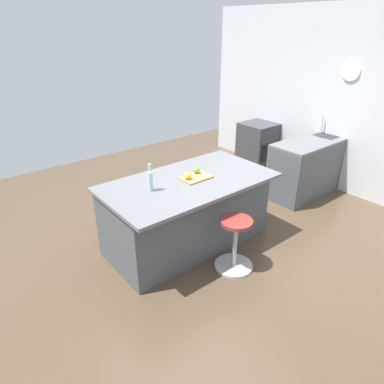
# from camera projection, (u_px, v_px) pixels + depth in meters

# --- Properties ---
(ground_plane) EXTENTS (7.63, 7.63, 0.00)m
(ground_plane) POSITION_uv_depth(u_px,v_px,m) (198.00, 244.00, 4.37)
(ground_plane) COLOR brown
(interior_partition_left) EXTENTS (0.15, 5.46, 2.84)m
(interior_partition_left) POSITION_uv_depth(u_px,v_px,m) (341.00, 102.00, 5.39)
(interior_partition_left) COLOR silver
(interior_partition_left) RESTS_ON ground_plane
(sink_cabinet) EXTENTS (1.86, 0.60, 1.18)m
(sink_cabinet) POSITION_uv_depth(u_px,v_px,m) (316.00, 163.00, 5.66)
(sink_cabinet) COLOR #4C5156
(sink_cabinet) RESTS_ON ground_plane
(oven_range) EXTENTS (0.60, 0.61, 0.87)m
(oven_range) POSITION_uv_depth(u_px,v_px,m) (257.00, 146.00, 6.56)
(oven_range) COLOR #38383D
(oven_range) RESTS_ON ground_plane
(kitchen_island) EXTENTS (2.03, 1.11, 0.89)m
(kitchen_island) POSITION_uv_depth(u_px,v_px,m) (187.00, 212.00, 4.21)
(kitchen_island) COLOR #4C5156
(kitchen_island) RESTS_ON ground_plane
(stool_by_window) EXTENTS (0.44, 0.44, 0.63)m
(stool_by_window) POSITION_uv_depth(u_px,v_px,m) (235.00, 246.00, 3.83)
(stool_by_window) COLOR #B7B7BC
(stool_by_window) RESTS_ON ground_plane
(cutting_board) EXTENTS (0.36, 0.24, 0.02)m
(cutting_board) POSITION_uv_depth(u_px,v_px,m) (196.00, 178.00, 4.03)
(cutting_board) COLOR tan
(cutting_board) RESTS_ON kitchen_island
(apple_green) EXTENTS (0.08, 0.08, 0.08)m
(apple_green) POSITION_uv_depth(u_px,v_px,m) (197.00, 170.00, 4.11)
(apple_green) COLOR #609E2D
(apple_green) RESTS_ON cutting_board
(apple_yellow) EXTENTS (0.09, 0.09, 0.09)m
(apple_yellow) POSITION_uv_depth(u_px,v_px,m) (188.00, 176.00, 3.95)
(apple_yellow) COLOR gold
(apple_yellow) RESTS_ON cutting_board
(water_bottle) EXTENTS (0.06, 0.06, 0.31)m
(water_bottle) POSITION_uv_depth(u_px,v_px,m) (150.00, 180.00, 3.69)
(water_bottle) COLOR silver
(water_bottle) RESTS_ON kitchen_island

